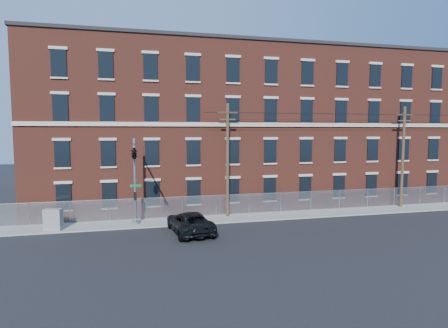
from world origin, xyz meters
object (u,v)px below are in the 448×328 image
traffic_signal_mast (134,162)px  pickup_truck (190,222)px  utility_cabinet (53,219)px  utility_pole_near (228,158)px

traffic_signal_mast → pickup_truck: (4.00, -0.79, -4.58)m
pickup_truck → utility_cabinet: bearing=-21.8°
utility_pole_near → pickup_truck: (-4.00, -4.21, -4.53)m
utility_pole_near → utility_cabinet: (-14.16, -1.40, -4.40)m
pickup_truck → utility_cabinet: 10.54m
utility_pole_near → pickup_truck: bearing=-133.5°
utility_pole_near → utility_cabinet: utility_pole_near is taller
utility_pole_near → pickup_truck: utility_pole_near is taller
traffic_signal_mast → pickup_truck: size_ratio=1.20×
utility_pole_near → utility_cabinet: 14.89m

